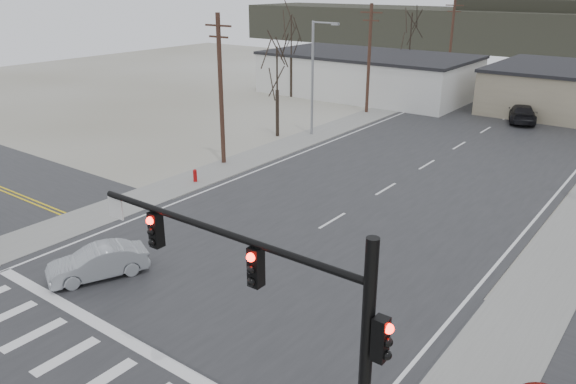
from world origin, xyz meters
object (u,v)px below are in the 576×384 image
object	(u,v)px
fire_hydrant	(195,176)
car_far_a	(522,113)
traffic_signal_mast	(293,317)
sedan_crossing	(98,262)
car_far_b	(529,84)

from	to	relation	value
fire_hydrant	car_far_a	distance (m)	31.12
car_far_a	traffic_signal_mast	bearing A→B (deg)	78.09
traffic_signal_mast	sedan_crossing	xyz separation A→B (m)	(-12.62, 3.20, -3.95)
traffic_signal_mast	fire_hydrant	size ratio (longest dim) A/B	10.29
fire_hydrant	car_far_b	world-z (taller)	car_far_b
traffic_signal_mast	car_far_a	xyz separation A→B (m)	(-6.38, 43.03, -3.85)
traffic_signal_mast	car_far_a	bearing A→B (deg)	98.43
traffic_signal_mast	car_far_a	world-z (taller)	traffic_signal_mast
car_far_b	fire_hydrant	bearing A→B (deg)	-113.49
traffic_signal_mast	fire_hydrant	distance (m)	23.39
sedan_crossing	car_far_a	world-z (taller)	car_far_a
traffic_signal_mast	sedan_crossing	distance (m)	13.61
sedan_crossing	car_far_b	size ratio (longest dim) A/B	0.89
fire_hydrant	sedan_crossing	bearing A→B (deg)	-63.54
car_far_a	car_far_b	distance (m)	16.27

